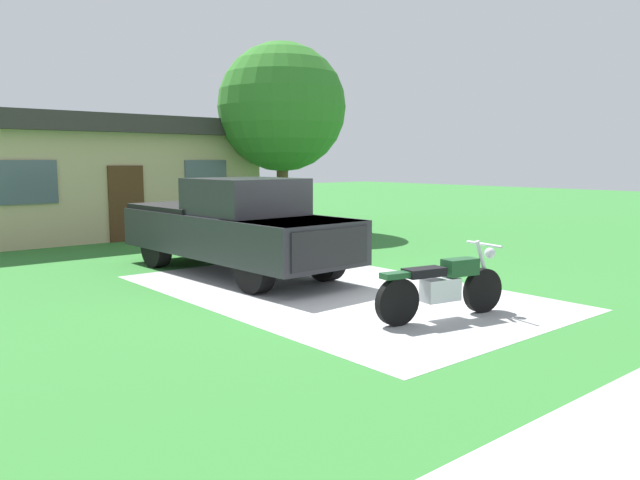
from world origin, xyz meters
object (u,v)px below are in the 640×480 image
pickup_truck (233,226)px  motorcycle (443,286)px  shade_tree (282,108)px  neighbor_house (92,175)px

pickup_truck → motorcycle: bearing=-86.2°
motorcycle → pickup_truck: pickup_truck is taller
motorcycle → pickup_truck: bearing=93.8°
shade_tree → neighbor_house: (-4.69, 3.47, -2.07)m
pickup_truck → shade_tree: 7.80m
motorcycle → neighbor_house: (0.06, 13.63, 1.32)m
pickup_truck → shade_tree: bearing=45.4°
pickup_truck → neighbor_house: 8.67m
motorcycle → neighbor_house: bearing=89.8°
neighbor_house → pickup_truck: bearing=-92.6°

